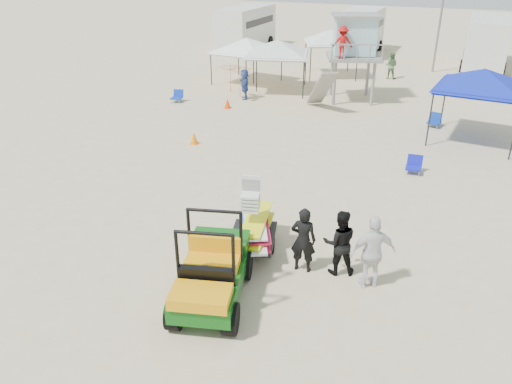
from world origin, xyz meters
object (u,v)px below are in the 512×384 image
at_px(surf_trailer, 252,226).
at_px(canopy_blue, 485,72).
at_px(man_left, 303,240).
at_px(lifeguard_tower, 354,39).
at_px(utility_cart, 209,266).

bearing_deg(surf_trailer, canopy_blue, 66.25).
bearing_deg(man_left, lifeguard_tower, -87.48).
relative_size(utility_cart, canopy_blue, 0.83).
xyz_separation_m(utility_cart, lifeguard_tower, (-1.25, 18.35, 2.23)).
height_order(utility_cart, lifeguard_tower, lifeguard_tower).
xyz_separation_m(surf_trailer, canopy_blue, (5.11, 11.61, 2.13)).
bearing_deg(surf_trailer, man_left, -11.21).
bearing_deg(lifeguard_tower, surf_trailer, -85.52).
relative_size(man_left, canopy_blue, 0.48).
bearing_deg(canopy_blue, surf_trailer, -113.75).
distance_m(lifeguard_tower, canopy_blue, 7.74).
bearing_deg(canopy_blue, utility_cart, -110.15).
distance_m(man_left, lifeguard_tower, 16.71).
relative_size(surf_trailer, canopy_blue, 0.63).
height_order(surf_trailer, man_left, surf_trailer).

